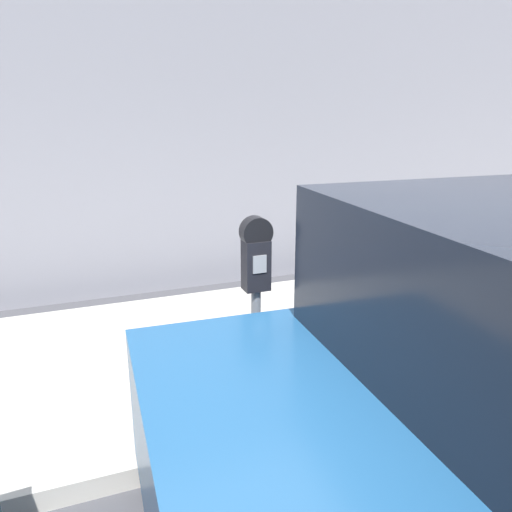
% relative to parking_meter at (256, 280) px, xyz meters
% --- Properties ---
extents(sidewalk, '(24.00, 2.80, 0.15)m').
position_rel_parking_meter_xyz_m(sidewalk, '(0.06, 1.10, -1.07)').
color(sidewalk, '#BCB7AD').
rests_on(sidewalk, ground_plane).
extents(building_facade, '(24.00, 0.30, 6.82)m').
position_rel_parking_meter_xyz_m(building_facade, '(0.06, 3.26, 2.27)').
color(building_facade, gray).
rests_on(building_facade, ground_plane).
extents(parking_meter, '(0.20, 0.13, 1.42)m').
position_rel_parking_meter_xyz_m(parking_meter, '(0.00, 0.00, 0.00)').
color(parking_meter, slate).
rests_on(parking_meter, sidewalk).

